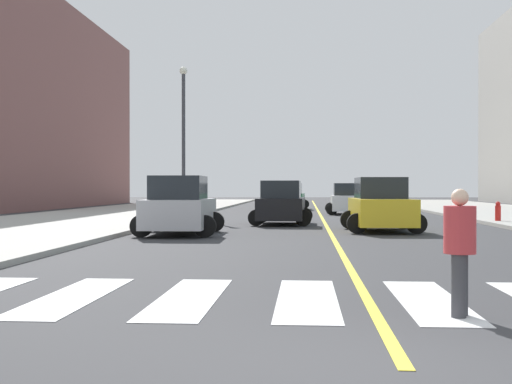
{
  "coord_description": "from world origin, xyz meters",
  "views": [
    {
      "loc": [
        -0.94,
        -6.38,
        1.69
      ],
      "look_at": [
        -3.66,
        31.9,
        1.42
      ],
      "focal_mm": 48.28,
      "sensor_mm": 36.0,
      "label": 1
    }
  ],
  "objects_px": {
    "car_silver_sixth": "(180,207)",
    "street_lamp": "(184,129)",
    "car_yellow_nearest": "(381,206)",
    "pedestrian_crossing": "(460,246)",
    "car_blue_fourth": "(371,197)",
    "fire_hydrant": "(498,211)",
    "car_black_third": "(281,204)",
    "car_green_fifth": "(290,197)",
    "car_white_second": "(347,200)"
  },
  "relations": [
    {
      "from": "car_black_third",
      "to": "fire_hydrant",
      "type": "height_order",
      "value": "car_black_third"
    },
    {
      "from": "car_yellow_nearest",
      "to": "pedestrian_crossing",
      "type": "bearing_deg",
      "value": 85.29
    },
    {
      "from": "car_silver_sixth",
      "to": "street_lamp",
      "type": "relative_size",
      "value": 0.57
    },
    {
      "from": "car_white_second",
      "to": "car_yellow_nearest",
      "type": "bearing_deg",
      "value": 91.52
    },
    {
      "from": "pedestrian_crossing",
      "to": "street_lamp",
      "type": "height_order",
      "value": "street_lamp"
    },
    {
      "from": "car_white_second",
      "to": "pedestrian_crossing",
      "type": "relative_size",
      "value": 2.61
    },
    {
      "from": "car_blue_fourth",
      "to": "car_white_second",
      "type": "bearing_deg",
      "value": 83.39
    },
    {
      "from": "car_blue_fourth",
      "to": "fire_hydrant",
      "type": "height_order",
      "value": "car_blue_fourth"
    },
    {
      "from": "car_silver_sixth",
      "to": "street_lamp",
      "type": "height_order",
      "value": "street_lamp"
    },
    {
      "from": "car_yellow_nearest",
      "to": "car_black_third",
      "type": "xyz_separation_m",
      "value": [
        -3.97,
        4.45,
        -0.04
      ]
    },
    {
      "from": "pedestrian_crossing",
      "to": "car_silver_sixth",
      "type": "bearing_deg",
      "value": 43.82
    },
    {
      "from": "car_green_fifth",
      "to": "fire_hydrant",
      "type": "distance_m",
      "value": 22.74
    },
    {
      "from": "car_blue_fourth",
      "to": "car_green_fifth",
      "type": "bearing_deg",
      "value": 61.4
    },
    {
      "from": "car_white_second",
      "to": "car_silver_sixth",
      "type": "xyz_separation_m",
      "value": [
        -7.09,
        -19.03,
        0.07
      ]
    },
    {
      "from": "pedestrian_crossing",
      "to": "fire_hydrant",
      "type": "xyz_separation_m",
      "value": [
        6.84,
        23.15,
        -0.34
      ]
    },
    {
      "from": "fire_hydrant",
      "to": "car_black_third",
      "type": "bearing_deg",
      "value": -173.34
    },
    {
      "from": "fire_hydrant",
      "to": "street_lamp",
      "type": "distance_m",
      "value": 17.34
    },
    {
      "from": "street_lamp",
      "to": "car_silver_sixth",
      "type": "bearing_deg",
      "value": -80.48
    },
    {
      "from": "car_black_third",
      "to": "car_yellow_nearest",
      "type": "bearing_deg",
      "value": -46.78
    },
    {
      "from": "car_black_third",
      "to": "car_silver_sixth",
      "type": "height_order",
      "value": "car_silver_sixth"
    },
    {
      "from": "pedestrian_crossing",
      "to": "fire_hydrant",
      "type": "distance_m",
      "value": 24.14
    },
    {
      "from": "car_black_third",
      "to": "pedestrian_crossing",
      "type": "xyz_separation_m",
      "value": [
        3.07,
        -22.0,
        -0.01
      ]
    },
    {
      "from": "car_white_second",
      "to": "car_black_third",
      "type": "xyz_separation_m",
      "value": [
        -3.69,
        -12.16,
        0.02
      ]
    },
    {
      "from": "car_black_third",
      "to": "street_lamp",
      "type": "relative_size",
      "value": 0.54
    },
    {
      "from": "car_silver_sixth",
      "to": "car_yellow_nearest",
      "type": "bearing_deg",
      "value": 16.79
    },
    {
      "from": "car_blue_fourth",
      "to": "fire_hydrant",
      "type": "distance_m",
      "value": 32.49
    },
    {
      "from": "fire_hydrant",
      "to": "street_lamp",
      "type": "bearing_deg",
      "value": 159.0
    },
    {
      "from": "car_yellow_nearest",
      "to": "car_white_second",
      "type": "height_order",
      "value": "car_yellow_nearest"
    },
    {
      "from": "car_yellow_nearest",
      "to": "pedestrian_crossing",
      "type": "relative_size",
      "value": 2.81
    },
    {
      "from": "car_blue_fourth",
      "to": "fire_hydrant",
      "type": "bearing_deg",
      "value": 97.49
    },
    {
      "from": "car_blue_fourth",
      "to": "car_silver_sixth",
      "type": "relative_size",
      "value": 0.81
    },
    {
      "from": "car_blue_fourth",
      "to": "fire_hydrant",
      "type": "xyz_separation_m",
      "value": [
        2.69,
        -32.38,
        -0.2
      ]
    },
    {
      "from": "street_lamp",
      "to": "car_blue_fourth",
      "type": "bearing_deg",
      "value": 63.81
    },
    {
      "from": "car_white_second",
      "to": "pedestrian_crossing",
      "type": "distance_m",
      "value": 34.16
    },
    {
      "from": "car_yellow_nearest",
      "to": "car_blue_fourth",
      "type": "bearing_deg",
      "value": -96.65
    },
    {
      "from": "fire_hydrant",
      "to": "car_silver_sixth",
      "type": "bearing_deg",
      "value": -148.91
    },
    {
      "from": "car_white_second",
      "to": "street_lamp",
      "type": "bearing_deg",
      "value": 28.41
    },
    {
      "from": "car_silver_sixth",
      "to": "car_black_third",
      "type": "bearing_deg",
      "value": 62.28
    },
    {
      "from": "car_green_fifth",
      "to": "pedestrian_crossing",
      "type": "distance_m",
      "value": 43.71
    },
    {
      "from": "car_silver_sixth",
      "to": "car_blue_fourth",
      "type": "bearing_deg",
      "value": 73.91
    },
    {
      "from": "car_green_fifth",
      "to": "car_black_third",
      "type": "bearing_deg",
      "value": -87.42
    },
    {
      "from": "car_yellow_nearest",
      "to": "car_green_fifth",
      "type": "relative_size",
      "value": 1.04
    },
    {
      "from": "car_white_second",
      "to": "pedestrian_crossing",
      "type": "bearing_deg",
      "value": 89.51
    },
    {
      "from": "car_silver_sixth",
      "to": "pedestrian_crossing",
      "type": "xyz_separation_m",
      "value": [
        6.47,
        -15.13,
        -0.06
      ]
    },
    {
      "from": "car_yellow_nearest",
      "to": "car_white_second",
      "type": "distance_m",
      "value": 16.61
    },
    {
      "from": "car_green_fifth",
      "to": "car_silver_sixth",
      "type": "distance_m",
      "value": 28.66
    },
    {
      "from": "car_white_second",
      "to": "car_black_third",
      "type": "relative_size",
      "value": 0.97
    },
    {
      "from": "car_white_second",
      "to": "car_silver_sixth",
      "type": "relative_size",
      "value": 0.92
    },
    {
      "from": "car_silver_sixth",
      "to": "street_lamp",
      "type": "distance_m",
      "value": 14.78
    },
    {
      "from": "car_blue_fourth",
      "to": "pedestrian_crossing",
      "type": "distance_m",
      "value": 55.69
    }
  ]
}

